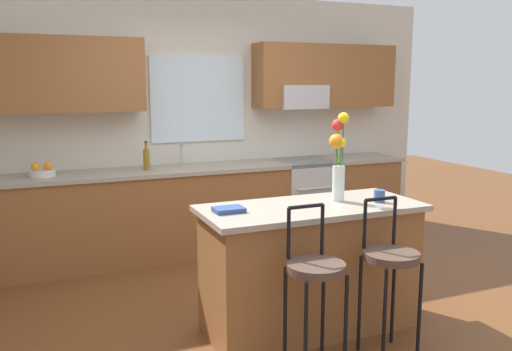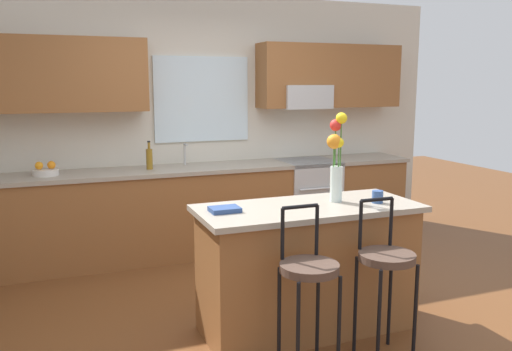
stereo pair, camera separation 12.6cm
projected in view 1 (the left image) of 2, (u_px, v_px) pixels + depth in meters
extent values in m
plane|color=brown|center=(276.00, 313.00, 4.15)|extent=(14.00, 14.00, 0.00)
cube|color=beige|center=(197.00, 122.00, 5.79)|extent=(5.60, 0.12, 2.70)
cube|color=brown|center=(52.00, 75.00, 4.93)|extent=(1.68, 0.34, 0.70)
cube|color=brown|center=(325.00, 76.00, 6.05)|extent=(1.68, 0.34, 0.70)
cube|color=silver|center=(198.00, 99.00, 5.68)|extent=(1.04, 0.03, 0.90)
cube|color=#B7BABC|center=(300.00, 97.00, 5.94)|extent=(0.56, 0.36, 0.26)
cube|color=brown|center=(208.00, 211.00, 5.62)|extent=(4.50, 0.60, 0.88)
cube|color=#9E9384|center=(208.00, 168.00, 5.54)|extent=(4.56, 0.64, 0.04)
cube|color=#B7BABC|center=(186.00, 174.00, 5.46)|extent=(0.54, 0.38, 0.11)
cylinder|color=#B7BABC|center=(181.00, 155.00, 5.57)|extent=(0.02, 0.02, 0.22)
cylinder|color=#B7BABC|center=(183.00, 145.00, 5.50)|extent=(0.02, 0.12, 0.02)
cube|color=#B7BABC|center=(303.00, 200.00, 6.03)|extent=(0.60, 0.60, 0.92)
cube|color=black|center=(316.00, 211.00, 5.77)|extent=(0.52, 0.02, 0.40)
cylinder|color=#B7BABC|center=(318.00, 188.00, 5.69)|extent=(0.50, 0.02, 0.02)
cube|color=brown|center=(310.00, 270.00, 3.84)|extent=(1.51, 0.61, 0.88)
cube|color=#9E9384|center=(311.00, 208.00, 3.77)|extent=(1.59, 0.69, 0.04)
cylinder|color=black|center=(306.00, 336.00, 3.07)|extent=(0.02, 0.02, 0.66)
cylinder|color=black|center=(346.00, 328.00, 3.17)|extent=(0.02, 0.02, 0.66)
cylinder|color=black|center=(285.00, 318.00, 3.32)|extent=(0.02, 0.02, 0.66)
cylinder|color=black|center=(323.00, 310.00, 3.42)|extent=(0.02, 0.02, 0.66)
cylinder|color=#4C382D|center=(316.00, 267.00, 3.18)|extent=(0.36, 0.36, 0.05)
cylinder|color=black|center=(289.00, 234.00, 3.23)|extent=(0.02, 0.02, 0.32)
cylinder|color=black|center=(322.00, 230.00, 3.32)|extent=(0.02, 0.02, 0.32)
cylinder|color=black|center=(306.00, 206.00, 3.25)|extent=(0.23, 0.02, 0.02)
cylinder|color=black|center=(384.00, 320.00, 3.28)|extent=(0.02, 0.02, 0.66)
cylinder|color=black|center=(419.00, 313.00, 3.39)|extent=(0.02, 0.02, 0.66)
cylinder|color=black|center=(360.00, 304.00, 3.53)|extent=(0.02, 0.02, 0.66)
cylinder|color=black|center=(393.00, 297.00, 3.63)|extent=(0.02, 0.02, 0.66)
cylinder|color=#4C382D|center=(391.00, 256.00, 3.40)|extent=(0.36, 0.36, 0.05)
cylinder|color=black|center=(365.00, 224.00, 3.44)|extent=(0.02, 0.02, 0.32)
cylinder|color=black|center=(394.00, 221.00, 3.53)|extent=(0.02, 0.02, 0.32)
cylinder|color=black|center=(381.00, 199.00, 3.46)|extent=(0.23, 0.02, 0.02)
cylinder|color=silver|center=(338.00, 184.00, 3.87)|extent=(0.09, 0.09, 0.26)
cylinder|color=#3D722D|center=(343.00, 154.00, 3.86)|extent=(0.01, 0.01, 0.53)
sphere|color=yellow|center=(344.00, 118.00, 3.81)|extent=(0.08, 0.08, 0.08)
cylinder|color=#3D722D|center=(337.00, 158.00, 3.88)|extent=(0.01, 0.01, 0.48)
sphere|color=red|center=(338.00, 125.00, 3.84)|extent=(0.09, 0.09, 0.09)
cylinder|color=#3D722D|center=(336.00, 166.00, 3.84)|extent=(0.01, 0.01, 0.36)
sphere|color=orange|center=(336.00, 141.00, 3.81)|extent=(0.11, 0.11, 0.11)
cylinder|color=#3D722D|center=(340.00, 167.00, 3.83)|extent=(0.01, 0.01, 0.36)
sphere|color=yellow|center=(341.00, 142.00, 3.80)|extent=(0.07, 0.07, 0.07)
cylinder|color=#33518C|center=(379.00, 196.00, 3.85)|extent=(0.08, 0.08, 0.09)
cube|color=navy|center=(229.00, 210.00, 3.56)|extent=(0.20, 0.15, 0.03)
cylinder|color=silver|center=(42.00, 173.00, 4.92)|extent=(0.24, 0.24, 0.06)
sphere|color=orange|center=(48.00, 166.00, 4.93)|extent=(0.08, 0.08, 0.08)
sphere|color=orange|center=(35.00, 167.00, 4.88)|extent=(0.07, 0.07, 0.07)
cylinder|color=olive|center=(146.00, 160.00, 5.28)|extent=(0.06, 0.06, 0.20)
cylinder|color=olive|center=(146.00, 146.00, 5.25)|extent=(0.03, 0.03, 0.07)
cylinder|color=black|center=(146.00, 142.00, 5.25)|extent=(0.03, 0.03, 0.02)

